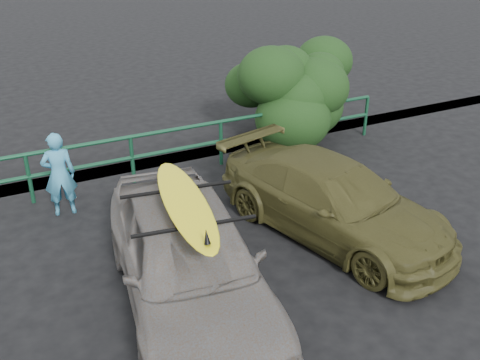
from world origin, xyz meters
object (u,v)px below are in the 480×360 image
object	(u,v)px
guardrail	(83,168)
olive_vehicle	(333,200)
sedan	(188,259)
man	(59,174)
surfboard	(185,202)

from	to	relation	value
guardrail	olive_vehicle	size ratio (longest dim) A/B	3.16
sedan	olive_vehicle	world-z (taller)	sedan
man	surfboard	distance (m)	3.77
guardrail	surfboard	size ratio (longest dim) A/B	5.37
guardrail	surfboard	bearing A→B (deg)	-82.54
olive_vehicle	sedan	bearing A→B (deg)	179.14
guardrail	sedan	bearing A→B (deg)	-82.54
sedan	olive_vehicle	bearing A→B (deg)	22.11
man	guardrail	bearing A→B (deg)	-121.34
guardrail	sedan	xyz separation A→B (m)	(0.55, -4.20, 0.26)
surfboard	sedan	bearing A→B (deg)	98.55
guardrail	man	xyz separation A→B (m)	(-0.53, -0.69, 0.27)
olive_vehicle	surfboard	size ratio (longest dim) A/B	1.70
olive_vehicle	surfboard	distance (m)	3.16
olive_vehicle	man	distance (m)	4.89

